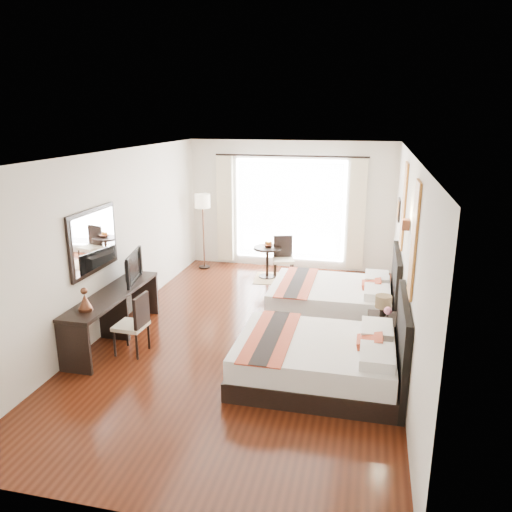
% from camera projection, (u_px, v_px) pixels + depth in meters
% --- Properties ---
extents(floor, '(4.50, 7.50, 0.01)m').
position_uv_depth(floor, '(250.00, 336.00, 7.81)').
color(floor, '#361409').
rests_on(floor, ground).
extents(ceiling, '(4.50, 7.50, 0.02)m').
position_uv_depth(ceiling, '(249.00, 155.00, 7.04)').
color(ceiling, white).
rests_on(ceiling, wall_headboard).
extents(wall_headboard, '(0.01, 7.50, 2.80)m').
position_uv_depth(wall_headboard, '(406.00, 259.00, 6.94)').
color(wall_headboard, silver).
rests_on(wall_headboard, floor).
extents(wall_desk, '(0.01, 7.50, 2.80)m').
position_uv_depth(wall_desk, '(112.00, 241.00, 7.91)').
color(wall_desk, silver).
rests_on(wall_desk, floor).
extents(wall_window, '(4.50, 0.01, 2.80)m').
position_uv_depth(wall_window, '(290.00, 206.00, 10.93)').
color(wall_window, silver).
rests_on(wall_window, floor).
extents(wall_entry, '(4.50, 0.01, 2.80)m').
position_uv_depth(wall_entry, '(136.00, 371.00, 3.92)').
color(wall_entry, silver).
rests_on(wall_entry, floor).
extents(window_glass, '(2.40, 0.02, 2.20)m').
position_uv_depth(window_glass, '(290.00, 210.00, 10.95)').
color(window_glass, white).
rests_on(window_glass, wall_window).
extents(sheer_curtain, '(2.30, 0.02, 2.10)m').
position_uv_depth(sheer_curtain, '(289.00, 211.00, 10.89)').
color(sheer_curtain, white).
rests_on(sheer_curtain, wall_window).
extents(drape_left, '(0.35, 0.14, 2.35)m').
position_uv_depth(drape_left, '(225.00, 209.00, 11.17)').
color(drape_left, beige).
rests_on(drape_left, floor).
extents(drape_right, '(0.35, 0.14, 2.35)m').
position_uv_depth(drape_right, '(357.00, 215.00, 10.54)').
color(drape_right, beige).
rests_on(drape_right, floor).
extents(art_panel_near, '(0.03, 0.50, 1.35)m').
position_uv_depth(art_panel_near, '(414.00, 240.00, 5.74)').
color(art_panel_near, maroon).
rests_on(art_panel_near, wall_headboard).
extents(art_panel_far, '(0.03, 0.50, 1.35)m').
position_uv_depth(art_panel_far, '(404.00, 206.00, 7.83)').
color(art_panel_far, maroon).
rests_on(art_panel_far, wall_headboard).
extents(wall_sconce, '(0.10, 0.14, 0.14)m').
position_uv_depth(wall_sconce, '(406.00, 224.00, 6.66)').
color(wall_sconce, '#4F2B1C').
rests_on(wall_sconce, wall_headboard).
extents(mirror_frame, '(0.04, 1.25, 0.95)m').
position_uv_depth(mirror_frame, '(93.00, 241.00, 7.31)').
color(mirror_frame, black).
rests_on(mirror_frame, wall_desk).
extents(mirror_glass, '(0.01, 1.12, 0.82)m').
position_uv_depth(mirror_glass, '(95.00, 241.00, 7.31)').
color(mirror_glass, white).
rests_on(mirror_glass, mirror_frame).
extents(bed_near, '(2.13, 1.66, 1.20)m').
position_uv_depth(bed_near, '(323.00, 359.00, 6.41)').
color(bed_near, black).
rests_on(bed_near, floor).
extents(bed_far, '(2.12, 1.65, 1.19)m').
position_uv_depth(bed_far, '(336.00, 299.00, 8.50)').
color(bed_far, black).
rests_on(bed_far, floor).
extents(nightstand, '(0.47, 0.58, 0.55)m').
position_uv_depth(nightstand, '(383.00, 336.00, 7.16)').
color(nightstand, black).
rests_on(nightstand, floor).
extents(table_lamp, '(0.23, 0.23, 0.37)m').
position_uv_depth(table_lamp, '(383.00, 303.00, 7.08)').
color(table_lamp, black).
rests_on(table_lamp, nightstand).
extents(vase, '(0.16, 0.16, 0.14)m').
position_uv_depth(vase, '(387.00, 323.00, 6.88)').
color(vase, black).
rests_on(vase, nightstand).
extents(console_desk, '(0.50, 2.20, 0.76)m').
position_uv_depth(console_desk, '(114.00, 316.00, 7.59)').
color(console_desk, black).
rests_on(console_desk, floor).
extents(television, '(0.28, 0.85, 0.49)m').
position_uv_depth(television, '(129.00, 267.00, 7.93)').
color(television, black).
rests_on(television, console_desk).
extents(bronze_figurine, '(0.22, 0.22, 0.29)m').
position_uv_depth(bronze_figurine, '(85.00, 301.00, 6.78)').
color(bronze_figurine, '#4F2B1C').
rests_on(bronze_figurine, console_desk).
extents(desk_chair, '(0.44, 0.44, 0.90)m').
position_uv_depth(desk_chair, '(133.00, 335.00, 7.18)').
color(desk_chair, beige).
rests_on(desk_chair, floor).
extents(floor_lamp, '(0.34, 0.34, 1.67)m').
position_uv_depth(floor_lamp, '(203.00, 206.00, 10.84)').
color(floor_lamp, black).
rests_on(floor_lamp, floor).
extents(side_table, '(0.58, 0.58, 0.67)m').
position_uv_depth(side_table, '(267.00, 262.00, 10.48)').
color(side_table, black).
rests_on(side_table, floor).
extents(fruit_bowl, '(0.26, 0.26, 0.05)m').
position_uv_depth(fruit_bowl, '(268.00, 246.00, 10.39)').
color(fruit_bowl, '#462C19').
rests_on(fruit_bowl, side_table).
extents(window_chair, '(0.51, 0.51, 0.90)m').
position_uv_depth(window_chair, '(283.00, 267.00, 10.38)').
color(window_chair, beige).
rests_on(window_chair, floor).
extents(jute_rug, '(1.28, 0.93, 0.01)m').
position_uv_depth(jute_rug, '(283.00, 279.00, 10.46)').
color(jute_rug, tan).
rests_on(jute_rug, floor).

